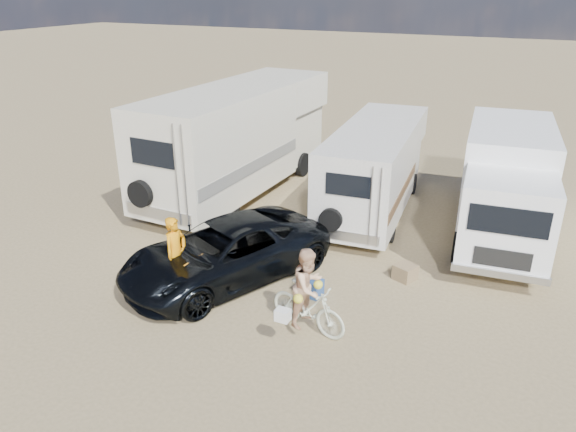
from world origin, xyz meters
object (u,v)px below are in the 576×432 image
at_px(cooler, 311,287).
at_px(dark_suv, 225,252).
at_px(crate, 405,272).
at_px(rider_woman, 308,294).
at_px(rider_man, 177,259).
at_px(box_truck, 506,188).
at_px(bike_woman, 308,307).
at_px(rv_left, 238,142).
at_px(rv_main, 375,170).
at_px(bike_man, 178,273).

bearing_deg(cooler, dark_suv, -167.90).
bearing_deg(crate, rider_woman, -113.86).
bearing_deg(cooler, rider_man, -149.93).
distance_m(dark_suv, crate, 4.43).
height_order(box_truck, cooler, box_truck).
distance_m(bike_woman, rider_man, 3.36).
bearing_deg(rider_woman, rider_man, 100.66).
relative_size(dark_suv, bike_woman, 2.88).
bearing_deg(dark_suv, cooler, 29.39).
height_order(rider_man, crate, rider_man).
bearing_deg(crate, rv_left, 152.37).
distance_m(box_truck, rider_woman, 7.22).
xyz_separation_m(dark_suv, crate, (3.98, 1.86, -0.54)).
bearing_deg(rider_man, rv_main, -16.91).
distance_m(rv_left, box_truck, 8.54).
bearing_deg(rider_man, dark_suv, -29.10).
bearing_deg(bike_woman, rv_main, 18.19).
height_order(rv_main, cooler, rv_main).
height_order(bike_woman, crate, bike_woman).
bearing_deg(dark_suv, crate, 49.67).
xyz_separation_m(bike_man, rider_man, (0.00, 0.00, 0.36)).
bearing_deg(rv_main, dark_suv, -114.00).
distance_m(dark_suv, bike_man, 1.24).
xyz_separation_m(rv_left, bike_man, (2.07, -6.40, -1.30)).
relative_size(box_truck, cooler, 12.74).
xyz_separation_m(bike_woman, cooler, (-0.49, 1.29, -0.34)).
distance_m(bike_man, crate, 5.49).
bearing_deg(cooler, rv_main, 99.75).
xyz_separation_m(rv_main, bike_woman, (0.72, -6.79, -0.81)).
bearing_deg(bike_woman, dark_suv, 79.70).
bearing_deg(cooler, crate, 50.37).
relative_size(rv_main, cooler, 13.03).
bearing_deg(bike_woman, cooler, 32.83).
distance_m(box_truck, dark_suv, 7.94).
relative_size(box_truck, rider_woman, 3.88).
relative_size(bike_man, rider_woman, 1.12).
distance_m(rv_main, rv_left, 4.72).
bearing_deg(rider_man, rider_woman, -86.99).
bearing_deg(crate, bike_man, -148.26).
height_order(rider_man, rider_woman, rider_man).
relative_size(dark_suv, rider_man, 3.04).
height_order(dark_suv, cooler, dark_suv).
distance_m(dark_suv, bike_woman, 2.89).
xyz_separation_m(bike_man, crate, (4.66, 2.88, -0.31)).
xyz_separation_m(rv_left, rider_woman, (5.41, -6.49, -0.95)).
height_order(bike_woman, cooler, bike_woman).
height_order(box_truck, bike_man, box_truck).
bearing_deg(dark_suv, rider_man, -98.98).
height_order(rv_left, cooler, rv_left).
bearing_deg(cooler, bike_woman, -62.00).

